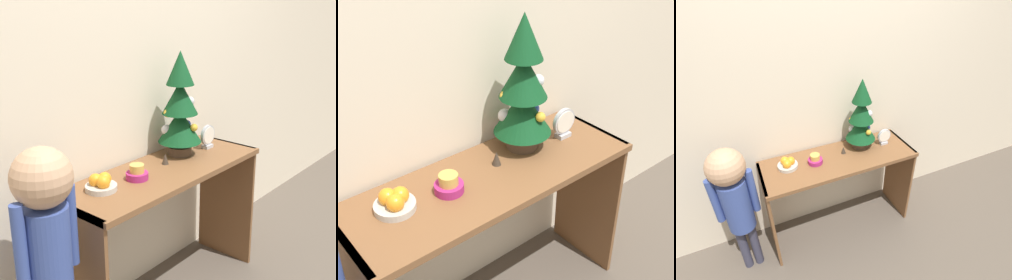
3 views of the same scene
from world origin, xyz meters
TOP-DOWN VIEW (x-y plane):
  - ground_plane at (0.00, 0.00)m, footprint 12.00×12.00m
  - back_wall at (0.00, 0.47)m, footprint 7.00×0.05m
  - console_table at (0.00, 0.21)m, footprint 1.22×0.43m
  - mini_tree at (0.23, 0.30)m, footprint 0.25×0.25m
  - fruit_bowl at (-0.40, 0.26)m, footprint 0.15×0.15m
  - singing_bowl at (-0.19, 0.23)m, footprint 0.11×0.11m
  - desk_clock at (0.42, 0.24)m, footprint 0.12×0.04m
  - figurine at (0.06, 0.26)m, footprint 0.04×0.04m
  - child_figure at (-0.80, 0.14)m, footprint 0.29×0.24m

SIDE VIEW (x-z plane):
  - ground_plane at x=0.00m, z-range 0.00..0.00m
  - console_table at x=0.00m, z-range 0.21..0.99m
  - child_figure at x=-0.80m, z-range 0.20..1.32m
  - figurine at x=0.06m, z-range 0.78..0.84m
  - singing_bowl at x=-0.19m, z-range 0.77..0.85m
  - fruit_bowl at x=-0.40m, z-range 0.77..0.85m
  - desk_clock at x=0.42m, z-range 0.78..0.92m
  - mini_tree at x=0.23m, z-range 0.76..1.35m
  - back_wall at x=0.00m, z-range 0.00..2.50m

